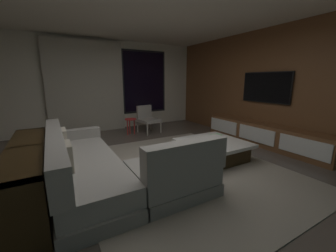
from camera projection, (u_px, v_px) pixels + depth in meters
floor at (161, 171)px, 3.49m from camera, size 9.20×9.20×0.00m
back_wall_with_window at (103, 86)px, 6.22m from camera, size 6.60×0.30×2.70m
media_wall at (279, 88)px, 4.68m from camera, size 0.12×7.80×2.70m
area_rug at (181, 169)px, 3.57m from camera, size 3.20×3.80×0.01m
sectional_couch at (106, 168)px, 2.92m from camera, size 1.98×2.50×0.82m
coffee_table at (213, 150)px, 4.01m from camera, size 1.16×1.16×0.36m
book_stack_on_coffee_table at (215, 138)px, 4.01m from camera, size 0.30×0.20×0.11m
accent_chair_near_window at (147, 118)px, 6.06m from camera, size 0.64×0.65×0.78m
side_stool at (131, 122)px, 5.77m from camera, size 0.32×0.32×0.46m
media_console at (264, 135)px, 4.82m from camera, size 0.46×3.10×0.52m
mounted_tv at (266, 87)px, 4.84m from camera, size 0.05×1.24×0.71m
console_table_behind_couch at (29, 171)px, 2.56m from camera, size 0.40×2.10×0.74m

